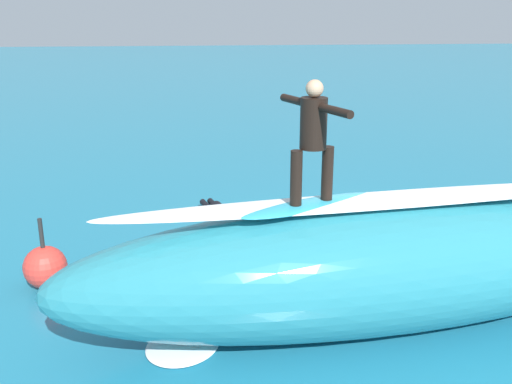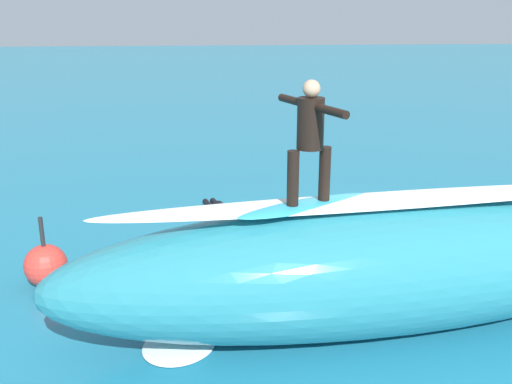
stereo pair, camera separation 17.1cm
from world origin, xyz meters
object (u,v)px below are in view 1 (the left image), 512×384
at_px(surfboard_paddling, 222,222).
at_px(surfer_paddling, 220,212).
at_px(surfer_riding, 313,133).
at_px(buoy_marker, 45,267).
at_px(surfboard_riding, 311,205).

relative_size(surfboard_paddling, surfer_paddling, 1.20).
relative_size(surfer_riding, surfboard_paddling, 0.76).
distance_m(surfboard_paddling, buoy_marker, 3.95).
xyz_separation_m(surfer_riding, buoy_marker, (3.98, -1.83, -2.51)).
bearing_deg(surfboard_paddling, surfer_riding, -2.65).
height_order(surfboard_paddling, buoy_marker, buoy_marker).
bearing_deg(surfboard_paddling, surfboard_riding, -2.65).
relative_size(surfboard_riding, surfboard_paddling, 1.00).
height_order(surfer_riding, surfboard_paddling, surfer_riding).
height_order(surfer_riding, buoy_marker, surfer_riding).
distance_m(surfboard_riding, buoy_marker, 4.64).
bearing_deg(buoy_marker, surfboard_paddling, -139.12).
bearing_deg(surfer_riding, surfboard_paddling, -99.30).
height_order(surfboard_riding, surfer_riding, surfer_riding).
distance_m(surfboard_paddling, surfer_paddling, 0.22).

